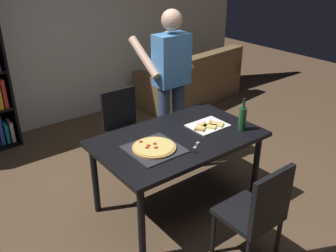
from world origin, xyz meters
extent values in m
plane|color=brown|center=(0.00, 0.00, 0.00)|extent=(12.00, 12.00, 0.00)
cube|color=silver|center=(0.00, 2.60, 1.40)|extent=(6.40, 0.10, 2.80)
cube|color=black|center=(0.00, 0.00, 0.73)|extent=(1.51, 0.93, 0.04)
cylinder|color=black|center=(-0.67, -0.39, 0.35)|extent=(0.06, 0.06, 0.71)
cylinder|color=black|center=(0.67, -0.39, 0.35)|extent=(0.06, 0.06, 0.71)
cylinder|color=black|center=(-0.67, 0.39, 0.35)|extent=(0.06, 0.06, 0.71)
cylinder|color=black|center=(0.67, 0.39, 0.35)|extent=(0.06, 0.06, 0.71)
cube|color=black|center=(0.00, -0.87, 0.43)|extent=(0.42, 0.42, 0.04)
cube|color=black|center=(0.00, -1.06, 0.68)|extent=(0.42, 0.04, 0.45)
cylinder|color=black|center=(0.18, -0.69, 0.21)|extent=(0.04, 0.04, 0.41)
cylinder|color=black|center=(-0.18, -0.69, 0.21)|extent=(0.04, 0.04, 0.41)
cylinder|color=black|center=(0.18, -1.05, 0.21)|extent=(0.04, 0.04, 0.41)
cube|color=black|center=(0.00, 0.87, 0.43)|extent=(0.42, 0.42, 0.04)
cube|color=black|center=(0.00, 1.06, 0.68)|extent=(0.42, 0.04, 0.45)
cylinder|color=black|center=(-0.18, 0.69, 0.21)|extent=(0.04, 0.04, 0.41)
cylinder|color=black|center=(0.18, 0.69, 0.21)|extent=(0.04, 0.04, 0.41)
cylinder|color=black|center=(-0.18, 1.05, 0.21)|extent=(0.04, 0.04, 0.41)
cylinder|color=black|center=(0.18, 1.05, 0.21)|extent=(0.04, 0.04, 0.41)
cube|color=brown|center=(1.90, 2.05, 0.20)|extent=(1.80, 1.06, 0.40)
cube|color=brown|center=(1.94, 1.73, 0.62)|extent=(1.71, 0.42, 0.45)
cube|color=brown|center=(2.66, 2.15, 0.50)|extent=(0.27, 0.86, 0.20)
cube|color=brown|center=(1.14, 1.95, 0.50)|extent=(0.27, 0.86, 0.20)
cube|color=black|center=(-0.83, 2.35, 0.97)|extent=(0.03, 0.35, 1.95)
cube|color=teal|center=(-0.97, 2.33, 0.18)|extent=(0.04, 0.22, 0.26)
cube|color=silver|center=(-0.90, 2.33, 0.18)|extent=(0.04, 0.22, 0.27)
cube|color=red|center=(-0.90, 2.33, 0.70)|extent=(0.04, 0.22, 0.36)
cylinder|color=#38476B|center=(0.58, 0.72, 0.47)|extent=(0.14, 0.14, 0.95)
cylinder|color=#38476B|center=(0.38, 0.72, 0.47)|extent=(0.14, 0.14, 0.95)
cube|color=#4C8CD1|center=(0.48, 0.72, 1.23)|extent=(0.38, 0.22, 0.55)
sphere|color=#E0B293|center=(0.48, 0.72, 1.64)|extent=(0.22, 0.22, 0.22)
cylinder|color=#E0B293|center=(0.71, 0.90, 1.25)|extent=(0.09, 0.50, 0.39)
cylinder|color=#E0B293|center=(0.25, 0.90, 1.25)|extent=(0.09, 0.50, 0.39)
cube|color=#2D2D33|center=(-0.31, -0.06, 0.76)|extent=(0.43, 0.43, 0.01)
cylinder|color=tan|center=(-0.31, -0.06, 0.77)|extent=(0.37, 0.37, 0.02)
cylinder|color=#EACC6B|center=(-0.31, -0.06, 0.78)|extent=(0.34, 0.34, 0.01)
cylinder|color=#B22819|center=(-0.32, -0.10, 0.79)|extent=(0.04, 0.04, 0.00)
cylinder|color=#B22819|center=(-0.38, -0.05, 0.79)|extent=(0.04, 0.04, 0.00)
cylinder|color=#B22819|center=(-0.35, -0.03, 0.79)|extent=(0.04, 0.04, 0.00)
cylinder|color=#B22819|center=(-0.36, 0.07, 0.79)|extent=(0.04, 0.04, 0.00)
cylinder|color=#B22819|center=(-0.28, -0.04, 0.79)|extent=(0.04, 0.04, 0.00)
cube|color=white|center=(0.37, 0.00, 0.76)|extent=(0.36, 0.28, 0.01)
cube|color=#EACC6B|center=(0.35, -0.04, 0.77)|extent=(0.15, 0.17, 0.02)
cube|color=tan|center=(0.32, 0.01, 0.77)|extent=(0.09, 0.06, 0.02)
cube|color=#EACC6B|center=(0.27, -0.01, 0.77)|extent=(0.17, 0.15, 0.02)
cube|color=tan|center=(0.22, -0.04, 0.77)|extent=(0.07, 0.09, 0.02)
cube|color=#EACC6B|center=(0.43, -0.04, 0.77)|extent=(0.15, 0.17, 0.02)
cube|color=tan|center=(0.40, 0.01, 0.77)|extent=(0.09, 0.07, 0.02)
cylinder|color=#194723|center=(0.56, -0.26, 0.86)|extent=(0.07, 0.07, 0.22)
cylinder|color=#194723|center=(0.56, -0.26, 1.01)|extent=(0.03, 0.03, 0.08)
cylinder|color=black|center=(0.56, -0.26, 1.06)|extent=(0.03, 0.03, 0.02)
cube|color=silver|center=(0.02, -0.23, 0.76)|extent=(0.10, 0.08, 0.01)
cube|color=silver|center=(0.02, -0.23, 0.76)|extent=(0.11, 0.06, 0.01)
torus|color=black|center=(-0.09, -0.27, 0.76)|extent=(0.06, 0.06, 0.01)
torus|color=black|center=(-0.07, -0.30, 0.76)|extent=(0.06, 0.06, 0.01)
camera|label=1|loc=(-1.87, -2.27, 2.27)|focal=39.01mm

